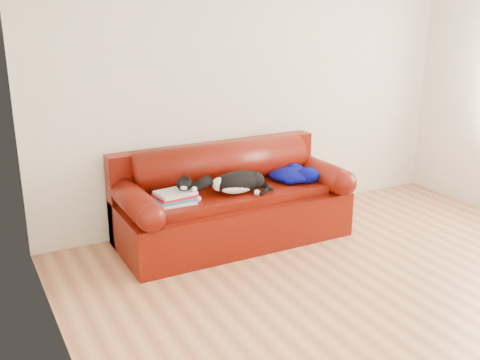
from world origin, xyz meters
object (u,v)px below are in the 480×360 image
object	(u,v)px
cat	(238,183)
blanket	(293,174)
sofa_base	(233,216)
book_stack	(174,197)

from	to	relation	value
cat	blanket	distance (m)	0.64
cat	blanket	bearing A→B (deg)	17.01
sofa_base	book_stack	bearing A→B (deg)	-170.56
sofa_base	book_stack	world-z (taller)	book_stack
cat	blanket	world-z (taller)	cat
blanket	sofa_base	bearing A→B (deg)	175.29
sofa_base	blanket	world-z (taller)	blanket
blanket	book_stack	bearing A→B (deg)	-177.70
cat	sofa_base	bearing A→B (deg)	97.16
sofa_base	blanket	distance (m)	0.71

